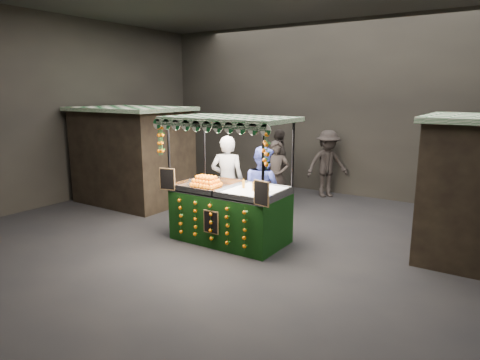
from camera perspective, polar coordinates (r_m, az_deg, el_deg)
The scene contains 10 objects.
ground at distance 8.72m, azimuth 1.31°, elevation -8.29°, with size 12.00×12.00×0.00m, color black.
market_hall at distance 8.19m, azimuth 1.43°, elevation 14.51°, with size 12.10×10.10×5.05m.
neighbour_stall_left at distance 11.92m, azimuth -14.28°, elevation 3.34°, with size 3.00×2.20×2.60m.
juice_stall at distance 8.52m, azimuth -1.42°, elevation -3.24°, with size 2.61×1.53×2.53m.
vendor_grey at distance 9.51m, azimuth -1.73°, elevation -0.13°, with size 0.89×0.76×2.06m.
vendor_blue at distance 9.03m, azimuth 3.08°, elevation -1.34°, with size 1.10×0.97×1.88m.
shopper_0 at distance 10.65m, azimuth 4.91°, elevation 0.47°, with size 0.79×0.71×1.81m.
shopper_2 at distance 12.33m, azimuth 5.28°, elevation 2.35°, with size 1.17×1.11×1.94m.
shopper_3 at distance 12.39m, azimuth 11.73°, elevation 2.16°, with size 1.37×1.41×1.93m.
shopper_4 at distance 13.01m, azimuth -10.06°, elevation 2.14°, with size 0.97×0.83×1.68m.
Camera 1 is at (4.32, -6.95, 3.02)m, focal length 31.53 mm.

